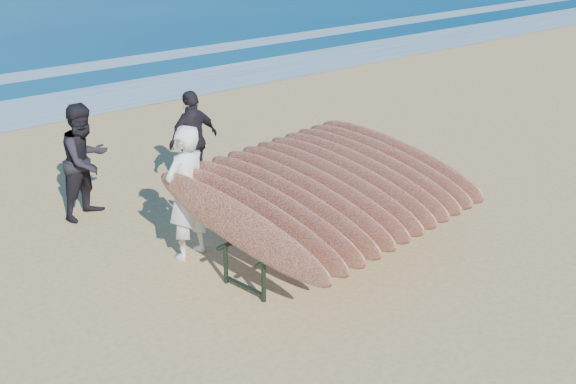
% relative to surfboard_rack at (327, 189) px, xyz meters
% --- Properties ---
extents(ground, '(120.00, 120.00, 0.00)m').
position_rel_surfboard_rack_xyz_m(ground, '(-0.54, -0.67, -0.89)').
color(ground, tan).
rests_on(ground, ground).
extents(foam_near, '(160.00, 160.00, 0.00)m').
position_rel_surfboard_rack_xyz_m(foam_near, '(-0.54, 9.33, -0.88)').
color(foam_near, white).
rests_on(foam_near, ground).
extents(surfboard_rack, '(3.51, 3.29, 1.41)m').
position_rel_surfboard_rack_xyz_m(surfboard_rack, '(0.00, 0.00, 0.00)').
color(surfboard_rack, black).
rests_on(surfboard_rack, ground).
extents(person_white, '(0.72, 0.55, 1.78)m').
position_rel_surfboard_rack_xyz_m(person_white, '(-1.46, 1.04, 0.00)').
color(person_white, silver).
rests_on(person_white, ground).
extents(person_dark_a, '(1.01, 0.90, 1.70)m').
position_rel_surfboard_rack_xyz_m(person_dark_a, '(-1.87, 3.11, -0.03)').
color(person_dark_a, black).
rests_on(person_dark_a, ground).
extents(person_dark_b, '(0.98, 0.50, 1.60)m').
position_rel_surfboard_rack_xyz_m(person_dark_b, '(-0.05, 3.09, -0.09)').
color(person_dark_b, black).
rests_on(person_dark_b, ground).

